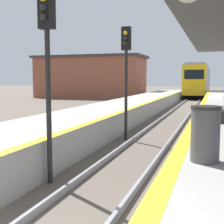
{
  "coord_description": "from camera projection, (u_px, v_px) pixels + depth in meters",
  "views": [
    {
      "loc": [
        2.29,
        -2.17,
        2.46
      ],
      "look_at": [
        -5.26,
        20.71,
        -0.11
      ],
      "focal_mm": 50.0,
      "sensor_mm": 36.0,
      "label": 1
    }
  ],
  "objects": [
    {
      "name": "train",
      "position": [
        199.0,
        80.0,
        46.41
      ],
      "size": [
        2.73,
        23.62,
        4.37
      ],
      "color": "black",
      "rests_on": "ground"
    },
    {
      "name": "signal_near",
      "position": [
        47.0,
        49.0,
        7.06
      ],
      "size": [
        0.36,
        0.31,
        4.47
      ],
      "color": "black",
      "rests_on": "ground"
    },
    {
      "name": "signal_mid",
      "position": [
        126.0,
        62.0,
        12.23
      ],
      "size": [
        0.36,
        0.31,
        4.47
      ],
      "color": "black",
      "rests_on": "ground"
    },
    {
      "name": "trash_bin",
      "position": [
        205.0,
        134.0,
        5.47
      ],
      "size": [
        0.53,
        0.53,
        0.99
      ],
      "color": "#4C4C51",
      "rests_on": "platform_right"
    },
    {
      "name": "station_building",
      "position": [
        91.0,
        77.0,
        40.86
      ],
      "size": [
        14.21,
        6.61,
        5.41
      ],
      "color": "brown",
      "rests_on": "ground"
    }
  ]
}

